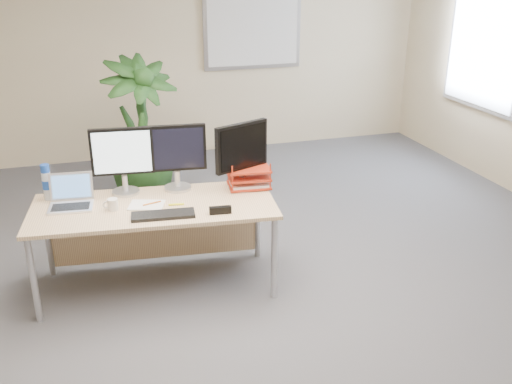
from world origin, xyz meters
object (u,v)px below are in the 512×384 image
object	(u,v)px
floor_plant	(141,135)
monitor_left	(123,157)
desk	(155,217)
laptop	(71,198)
monitor_right	(176,153)

from	to	relation	value
floor_plant	monitor_left	distance (m)	1.46
desk	floor_plant	world-z (taller)	floor_plant
floor_plant	laptop	size ratio (longest dim) A/B	4.33
monitor_left	floor_plant	bearing A→B (deg)	79.02
laptop	monitor_right	bearing A→B (deg)	6.62
monitor_right	floor_plant	bearing A→B (deg)	95.28
monitor_right	laptop	world-z (taller)	monitor_right
floor_plant	monitor_left	xyz separation A→B (m)	(-0.27, -1.42, 0.25)
desk	monitor_left	xyz separation A→B (m)	(-0.19, 0.20, 0.45)
monitor_right	laptop	bearing A→B (deg)	-173.38
desk	laptop	bearing A→B (deg)	173.19
floor_plant	monitor_right	size ratio (longest dim) A/B	2.83
desk	floor_plant	size ratio (longest dim) A/B	1.26
laptop	floor_plant	bearing A→B (deg)	66.06
desk	floor_plant	distance (m)	1.63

